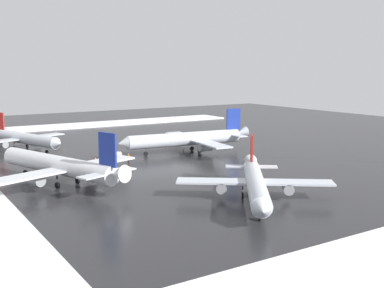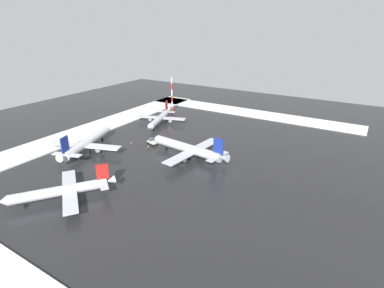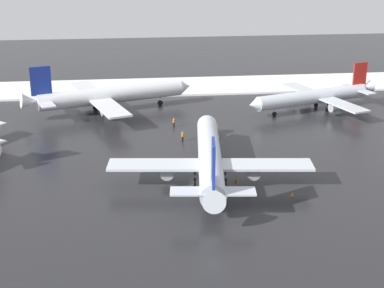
% 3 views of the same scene
% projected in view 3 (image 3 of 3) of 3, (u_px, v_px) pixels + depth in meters
% --- Properties ---
extents(ground_plane, '(240.00, 240.00, 0.00)m').
position_uv_depth(ground_plane, '(199.00, 169.00, 87.81)').
color(ground_plane, '#232326').
extents(snow_bank_far, '(152.00, 16.00, 0.44)m').
position_uv_depth(snow_bank_far, '(172.00, 87.00, 134.54)').
color(snow_bank_far, white).
rests_on(snow_bank_far, ground_plane).
extents(airplane_parked_starboard, '(28.55, 34.32, 10.19)m').
position_uv_depth(airplane_parked_starboard, '(210.00, 158.00, 82.85)').
color(airplane_parked_starboard, silver).
rests_on(airplane_parked_starboard, ground_plane).
extents(airplane_parked_portside, '(28.51, 24.05, 8.72)m').
position_uv_depth(airplane_parked_portside, '(315.00, 96.00, 116.03)').
color(airplane_parked_portside, silver).
rests_on(airplane_parked_portside, ground_plane).
extents(airplane_distant_tail, '(33.56, 28.31, 10.26)m').
position_uv_depth(airplane_distant_tail, '(108.00, 95.00, 114.93)').
color(airplane_distant_tail, silver).
rests_on(airplane_distant_tail, ground_plane).
extents(pushback_tug, '(3.51, 5.05, 2.50)m').
position_uv_depth(pushback_tug, '(210.00, 129.00, 101.73)').
color(pushback_tug, silver).
rests_on(pushback_tug, ground_plane).
extents(ground_crew_near_tug, '(0.36, 0.36, 1.71)m').
position_uv_depth(ground_crew_near_tug, '(182.00, 136.00, 99.20)').
color(ground_crew_near_tug, black).
rests_on(ground_crew_near_tug, ground_plane).
extents(ground_crew_beside_wing, '(0.36, 0.36, 1.71)m').
position_uv_depth(ground_crew_beside_wing, '(174.00, 122.00, 106.53)').
color(ground_crew_beside_wing, black).
rests_on(ground_crew_beside_wing, ground_plane).
extents(traffic_cone_near_nose, '(0.36, 0.36, 0.55)m').
position_uv_depth(traffic_cone_near_nose, '(236.00, 179.00, 83.48)').
color(traffic_cone_near_nose, orange).
rests_on(traffic_cone_near_nose, ground_plane).
extents(traffic_cone_mid_line, '(0.36, 0.36, 0.55)m').
position_uv_depth(traffic_cone_mid_line, '(292.00, 194.00, 78.65)').
color(traffic_cone_mid_line, orange).
rests_on(traffic_cone_mid_line, ground_plane).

